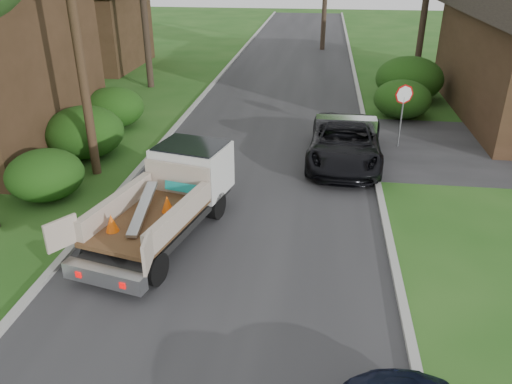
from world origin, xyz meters
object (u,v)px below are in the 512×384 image
Objects in this scene: house_left_far at (82,18)px; flatbed_truck at (176,189)px; utility_pole at (74,17)px; black_pickup at (345,142)px; stop_sign at (403,103)px.

flatbed_truck is at bearing -59.68° from house_left_far.
utility_pole reaches higher than house_left_far.
black_pickup is (4.75, 5.32, -0.35)m from flatbed_truck.
flatbed_truck is (11.80, -20.17, -1.93)m from house_left_far.
flatbed_truck is (3.78, -3.15, -4.06)m from utility_pole.
utility_pole reaches higher than black_pickup.
black_pickup is (16.55, -14.86, -2.29)m from house_left_far.
stop_sign is 22.81m from house_left_far.
stop_sign is 0.25× the size of utility_pole.
house_left_far is at bearing 145.19° from stop_sign.
utility_pole reaches higher than stop_sign.
utility_pole is at bearing 153.09° from flatbed_truck.
black_pickup is at bearing -139.22° from stop_sign.
black_pickup is at bearing -41.92° from house_left_far.
utility_pole is 6.38m from flatbed_truck.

